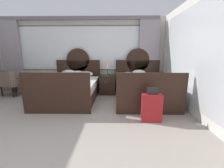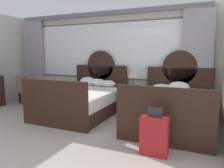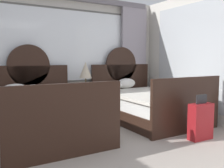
{
  "view_description": "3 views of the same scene",
  "coord_description": "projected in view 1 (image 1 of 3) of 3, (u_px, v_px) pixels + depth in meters",
  "views": [
    {
      "loc": [
        1.31,
        -1.17,
        1.41
      ],
      "look_at": [
        1.24,
        2.34,
        0.66
      ],
      "focal_mm": 23.07,
      "sensor_mm": 36.0,
      "label": 1
    },
    {
      "loc": [
        2.71,
        -1.32,
        1.52
      ],
      "look_at": [
        0.98,
        2.62,
        0.89
      ],
      "focal_mm": 33.95,
      "sensor_mm": 36.0,
      "label": 2
    },
    {
      "loc": [
        -1.14,
        -0.97,
        1.29
      ],
      "look_at": [
        1.21,
        3.03,
        0.83
      ],
      "focal_mm": 39.84,
      "sensor_mm": 36.0,
      "label": 3
    }
  ],
  "objects": [
    {
      "name": "wall_back_window",
      "position": [
        80.0,
        53.0,
        5.36
      ],
      "size": [
        6.18,
        0.22,
        2.7
      ],
      "color": "beige",
      "rests_on": "ground_plane"
    },
    {
      "name": "wall_right_mirror",
      "position": [
        203.0,
        56.0,
        2.95
      ],
      "size": [
        0.08,
        4.89,
        2.7
      ],
      "color": "beige",
      "rests_on": "ground_plane"
    },
    {
      "name": "bed_near_window",
      "position": [
        71.0,
        88.0,
        4.48
      ],
      "size": [
        1.6,
        2.2,
        1.59
      ],
      "color": "black",
      "rests_on": "ground_plane"
    },
    {
      "name": "bed_near_mirror",
      "position": [
        142.0,
        89.0,
        4.42
      ],
      "size": [
        1.6,
        2.2,
        1.59
      ],
      "color": "black",
      "rests_on": "ground_plane"
    },
    {
      "name": "nightstand_between_beds",
      "position": [
        107.0,
        84.0,
        5.13
      ],
      "size": [
        0.54,
        0.56,
        0.66
      ],
      "color": "black",
      "rests_on": "ground_plane"
    },
    {
      "name": "table_lamp_on_nightstand",
      "position": [
        107.0,
        64.0,
        4.99
      ],
      "size": [
        0.27,
        0.27,
        0.58
      ],
      "color": "brown",
      "rests_on": "nightstand_between_beds"
    },
    {
      "name": "book_on_nightstand",
      "position": [
        107.0,
        75.0,
        4.95
      ],
      "size": [
        0.18,
        0.26,
        0.03
      ],
      "color": "#285133",
      "rests_on": "nightstand_between_beds"
    },
    {
      "name": "armchair_by_window_left",
      "position": [
        36.0,
        82.0,
        4.86
      ],
      "size": [
        0.62,
        0.62,
        0.85
      ],
      "color": "#84705B",
      "rests_on": "ground_plane"
    },
    {
      "name": "armchair_by_window_centre",
      "position": [
        11.0,
        82.0,
        4.88
      ],
      "size": [
        0.77,
        0.77,
        0.85
      ],
      "color": "#84705B",
      "rests_on": "ground_plane"
    },
    {
      "name": "armchair_by_window_right",
      "position": [
        12.0,
        82.0,
        4.88
      ],
      "size": [
        0.68,
        0.68,
        0.85
      ],
      "color": "#84705B",
      "rests_on": "ground_plane"
    },
    {
      "name": "suitcase_on_floor",
      "position": [
        152.0,
        108.0,
        3.01
      ],
      "size": [
        0.42,
        0.19,
        0.73
      ],
      "color": "maroon",
      "rests_on": "ground_plane"
    }
  ]
}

